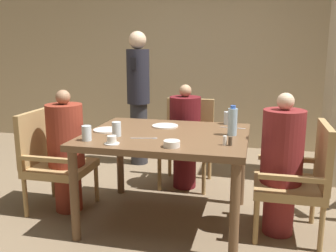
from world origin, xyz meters
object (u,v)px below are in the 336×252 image
object	(u,v)px
standing_host	(138,94)
diner_in_right_chair	(281,163)
chair_far_side	(187,139)
teacup_with_saucer	(112,141)
diner_in_far_chair	(185,136)
chair_right_side	(300,177)
water_bottle	(233,121)
glass_tall_near	(228,118)
glass_tall_far	(87,133)
glass_tall_mid	(117,129)
diner_in_left_chair	(66,150)
plate_main_left	(165,126)
plate_main_right	(107,130)
chair_left_side	(52,158)
bowl_small	(172,144)

from	to	relation	value
standing_host	diner_in_right_chair	bearing A→B (deg)	-42.02
chair_far_side	teacup_with_saucer	bearing A→B (deg)	-102.55
chair_far_side	standing_host	size ratio (longest dim) A/B	0.55
diner_in_far_chair	chair_right_side	size ratio (longest dim) A/B	1.20
chair_far_side	diner_in_right_chair	distance (m)	1.33
chair_right_side	water_bottle	world-z (taller)	water_bottle
chair_right_side	diner_in_right_chair	size ratio (longest dim) A/B	0.80
glass_tall_near	glass_tall_far	bearing A→B (deg)	-139.16
glass_tall_near	glass_tall_mid	distance (m)	1.06
diner_in_far_chair	diner_in_left_chair	bearing A→B (deg)	-138.72
chair_far_side	diner_in_far_chair	size ratio (longest dim) A/B	0.83
plate_main_left	diner_in_far_chair	bearing A→B (deg)	82.47
diner_in_right_chair	teacup_with_saucer	distance (m)	1.32
standing_host	water_bottle	bearing A→B (deg)	-48.64
diner_in_right_chair	plate_main_right	xyz separation A→B (m)	(-1.43, -0.02, 0.20)
chair_left_side	teacup_with_saucer	xyz separation A→B (m)	(0.76, -0.43, 0.31)
teacup_with_saucer	bowl_small	bearing A→B (deg)	3.43
standing_host	teacup_with_saucer	world-z (taller)	standing_host
plate_main_left	bowl_small	distance (m)	0.69
teacup_with_saucer	glass_tall_near	distance (m)	1.19
water_bottle	plate_main_right	bearing A→B (deg)	-175.45
chair_far_side	plate_main_right	world-z (taller)	chair_far_side
diner_in_far_chair	standing_host	size ratio (longest dim) A/B	0.66
diner_in_far_chair	water_bottle	distance (m)	0.97
chair_left_side	diner_in_right_chair	size ratio (longest dim) A/B	0.80
chair_far_side	water_bottle	xyz separation A→B (m)	(0.53, -0.89, 0.40)
diner_in_far_chair	glass_tall_mid	xyz separation A→B (m)	(-0.36, -0.99, 0.27)
teacup_with_saucer	glass_tall_far	bearing A→B (deg)	166.05
teacup_with_saucer	plate_main_left	bearing A→B (deg)	71.00
diner_in_right_chair	diner_in_left_chair	bearing A→B (deg)	180.00
glass_tall_near	glass_tall_far	size ratio (longest dim) A/B	1.00
chair_far_side	diner_in_right_chair	bearing A→B (deg)	-45.99
plate_main_right	chair_left_side	bearing A→B (deg)	177.55
diner_in_right_chair	plate_main_right	bearing A→B (deg)	-179.05
diner_in_far_chair	chair_far_side	bearing A→B (deg)	90.00
diner_in_far_chair	glass_tall_mid	size ratio (longest dim) A/B	9.49
water_bottle	glass_tall_mid	size ratio (longest dim) A/B	2.11
chair_far_side	glass_tall_far	size ratio (longest dim) A/B	7.88
standing_host	plate_main_left	size ratio (longest dim) A/B	7.10
chair_right_side	bowl_small	distance (m)	1.06
chair_left_side	glass_tall_near	world-z (taller)	chair_left_side
chair_left_side	water_bottle	world-z (taller)	water_bottle
standing_host	plate_main_left	distance (m)	1.39
chair_far_side	diner_in_right_chair	size ratio (longest dim) A/B	0.80
chair_right_side	teacup_with_saucer	world-z (taller)	chair_right_side
diner_in_far_chair	glass_tall_near	xyz separation A→B (m)	(0.46, -0.32, 0.27)
bowl_small	diner_in_right_chair	bearing A→B (deg)	27.09
chair_right_side	standing_host	xyz separation A→B (m)	(-1.78, 1.48, 0.40)
chair_left_side	chair_right_side	world-z (taller)	same
plate_main_left	water_bottle	world-z (taller)	water_bottle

